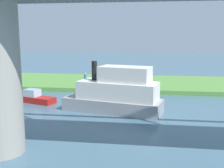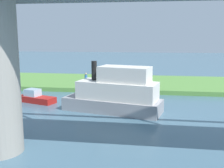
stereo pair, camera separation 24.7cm
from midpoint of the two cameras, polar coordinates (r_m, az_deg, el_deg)
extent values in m
plane|color=#476B7F|center=(31.52, 0.62, -2.01)|extent=(160.00, 160.00, 0.00)
cube|color=#5B9342|center=(37.33, 1.79, 0.27)|extent=(80.00, 12.00, 0.50)
cylinder|color=#2D334C|center=(35.30, -5.76, 0.52)|extent=(0.29, 0.29, 0.55)
cylinder|color=blue|center=(35.21, -5.78, 1.44)|extent=(0.50, 0.50, 0.60)
sphere|color=tan|center=(35.15, -5.79, 2.12)|extent=(0.24, 0.24, 0.24)
cylinder|color=brown|center=(32.28, 5.47, -0.10)|extent=(0.20, 0.20, 0.84)
cube|color=#99999E|center=(24.16, -0.21, -4.34)|extent=(9.00, 4.76, 1.14)
cube|color=white|center=(23.70, 0.86, -1.32)|extent=(7.26, 4.08, 1.52)
cube|color=white|center=(23.24, 2.41, 2.01)|extent=(4.67, 3.10, 1.33)
cylinder|color=black|center=(24.28, -3.98, 2.80)|extent=(0.48, 0.48, 1.71)
cube|color=#D84C2D|center=(24.84, -5.12, -1.62)|extent=(1.88, 2.02, 0.86)
cube|color=red|center=(28.37, -15.64, -3.11)|extent=(4.14, 2.57, 0.61)
cube|color=silver|center=(28.58, -16.48, -1.72)|extent=(1.69, 1.50, 0.69)
camera|label=1|loc=(0.12, -90.27, -0.05)|focal=43.99mm
camera|label=2|loc=(0.12, 89.73, 0.05)|focal=43.99mm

